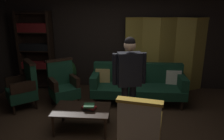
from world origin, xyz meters
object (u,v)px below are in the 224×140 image
at_px(armchair_gilt_accent, 140,131).
at_px(armchair_wing_left, 63,85).
at_px(standing_figure, 129,76).
at_px(bookshelf, 36,48).
at_px(folding_screen, 167,54).
at_px(velvet_couch, 138,83).
at_px(book_green_cloth, 89,106).
at_px(coffee_table, 82,111).
at_px(book_black_cloth, 89,109).
at_px(potted_plant, 65,73).
at_px(armchair_wing_right, 24,87).
at_px(book_red_leather, 89,107).

distance_m(armchair_gilt_accent, armchair_wing_left, 2.38).
bearing_deg(standing_figure, bookshelf, 141.50).
bearing_deg(folding_screen, velvet_couch, -132.89).
bearing_deg(bookshelf, book_green_cloth, -49.23).
relative_size(coffee_table, book_black_cloth, 5.32).
bearing_deg(book_black_cloth, bookshelf, 130.77).
distance_m(coffee_table, potted_plant, 1.94).
bearing_deg(book_black_cloth, armchair_wing_right, 153.11).
distance_m(armchair_gilt_accent, standing_figure, 1.01).
bearing_deg(standing_figure, velvet_couch, 80.56).
distance_m(bookshelf, potted_plant, 1.08).
xyz_separation_m(folding_screen, armchair_gilt_accent, (-0.79, -2.90, -0.50)).
relative_size(bookshelf, velvet_couch, 0.97).
height_order(standing_figure, book_green_cloth, standing_figure).
xyz_separation_m(armchair_wing_left, potted_plant, (-0.17, 0.77, 0.02)).
xyz_separation_m(folding_screen, standing_figure, (-0.96, -2.06, 0.04)).
height_order(armchair_wing_left, potted_plant, armchair_wing_left).
bearing_deg(book_green_cloth, bookshelf, 130.77).
distance_m(standing_figure, book_red_leather, 0.90).
bearing_deg(armchair_wing_left, book_red_leather, -52.16).
height_order(velvet_couch, armchair_gilt_accent, armchair_gilt_accent).
relative_size(velvet_couch, armchair_wing_left, 2.04).
distance_m(coffee_table, standing_figure, 1.06).
relative_size(coffee_table, armchair_wing_left, 0.96).
distance_m(bookshelf, book_red_leather, 2.83).
bearing_deg(armchair_wing_left, book_black_cloth, -52.16).
height_order(bookshelf, standing_figure, bookshelf).
bearing_deg(bookshelf, folding_screen, 1.20).
bearing_deg(velvet_couch, armchair_wing_right, -167.72).
bearing_deg(folding_screen, book_black_cloth, -127.47).
xyz_separation_m(bookshelf, book_red_leather, (1.80, -2.09, -0.63)).
bearing_deg(coffee_table, folding_screen, 50.17).
bearing_deg(armchair_wing_left, coffee_table, -57.10).
distance_m(folding_screen, book_red_leather, 2.77).
bearing_deg(armchair_gilt_accent, book_red_leather, 139.54).
xyz_separation_m(armchair_wing_right, book_green_cloth, (1.59, -0.80, 0.00)).
bearing_deg(book_black_cloth, coffee_table, 175.40).
distance_m(folding_screen, potted_plant, 2.68).
height_order(coffee_table, armchair_gilt_accent, armchair_gilt_accent).
xyz_separation_m(standing_figure, potted_plant, (-1.64, 1.66, -0.51)).
height_order(book_black_cloth, book_red_leather, book_red_leather).
bearing_deg(armchair_wing_left, book_green_cloth, -52.16).
bearing_deg(book_red_leather, standing_figure, 8.53).
bearing_deg(velvet_couch, armchair_gilt_accent, -91.02).
height_order(coffee_table, book_red_leather, book_red_leather).
xyz_separation_m(coffee_table, armchair_wing_right, (-1.45, 0.79, 0.12)).
distance_m(bookshelf, velvet_couch, 2.87).
bearing_deg(bookshelf, velvet_couch, -15.34).
xyz_separation_m(armchair_gilt_accent, book_black_cloth, (-0.86, 0.74, -0.06)).
height_order(velvet_couch, potted_plant, potted_plant).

